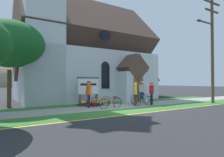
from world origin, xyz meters
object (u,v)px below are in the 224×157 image
at_px(bicycle_blue, 143,101).
at_px(yard_deciduous_tree, 10,44).
at_px(church_sign, 88,87).
at_px(cyclist_in_orange_jersey, 151,91).
at_px(bicycle_orange, 111,103).
at_px(bicycle_white, 140,99).
at_px(cyclist_in_red_jersey, 142,90).
at_px(bicycle_silver, 101,101).
at_px(cyclist_in_white_jersey, 89,92).
at_px(roadside_conifer, 142,62).
at_px(cyclist_in_blue_jersey, 136,92).
at_px(utility_pole, 212,43).

bearing_deg(bicycle_blue, yard_deciduous_tree, 154.24).
distance_m(church_sign, cyclist_in_orange_jersey, 4.72).
xyz_separation_m(bicycle_orange, cyclist_in_orange_jersey, (3.52, -0.08, 0.64)).
height_order(bicycle_white, cyclist_in_orange_jersey, cyclist_in_orange_jersey).
bearing_deg(cyclist_in_orange_jersey, cyclist_in_red_jersey, 73.83).
distance_m(bicycle_silver, yard_deciduous_tree, 7.21).
relative_size(cyclist_in_white_jersey, roadside_conifer, 0.27).
distance_m(cyclist_in_red_jersey, cyclist_in_white_jersey, 5.13).
height_order(bicycle_silver, yard_deciduous_tree, yard_deciduous_tree).
bearing_deg(yard_deciduous_tree, cyclist_in_white_jersey, -33.98).
relative_size(church_sign, cyclist_in_white_jersey, 1.18).
bearing_deg(yard_deciduous_tree, cyclist_in_blue_jersey, -26.37).
height_order(bicycle_white, yard_deciduous_tree, yard_deciduous_tree).
bearing_deg(yard_deciduous_tree, roadside_conifer, 13.28).
height_order(bicycle_orange, utility_pole, utility_pole).
bearing_deg(cyclist_in_red_jersey, bicycle_silver, -173.99).
relative_size(bicycle_white, cyclist_in_orange_jersey, 1.06).
distance_m(cyclist_in_white_jersey, utility_pole, 10.82).
bearing_deg(cyclist_in_red_jersey, bicycle_blue, -130.28).
xyz_separation_m(bicycle_orange, utility_pole, (8.62, -1.75, 4.54)).
height_order(bicycle_orange, roadside_conifer, roadside_conifer).
height_order(church_sign, bicycle_white, church_sign).
relative_size(bicycle_silver, cyclist_in_white_jersey, 0.97).
bearing_deg(cyclist_in_blue_jersey, church_sign, 136.54).
bearing_deg(bicycle_orange, church_sign, 99.15).
relative_size(bicycle_orange, cyclist_in_blue_jersey, 1.04).
xyz_separation_m(bicycle_white, cyclist_in_white_jersey, (-4.48, -0.05, 0.66)).
bearing_deg(yard_deciduous_tree, bicycle_silver, -28.11).
height_order(bicycle_silver, bicycle_orange, bicycle_silver).
distance_m(church_sign, bicycle_orange, 2.74).
bearing_deg(bicycle_white, cyclist_in_red_jersey, 38.91).
bearing_deg(yard_deciduous_tree, cyclist_in_red_jersey, -14.32).
xyz_separation_m(bicycle_white, bicycle_silver, (-3.54, 0.06, -0.01)).
xyz_separation_m(cyclist_in_red_jersey, roadside_conifer, (5.20, 5.91, 3.10)).
height_order(church_sign, bicycle_silver, church_sign).
height_order(cyclist_in_red_jersey, cyclist_in_orange_jersey, cyclist_in_red_jersey).
bearing_deg(bicycle_white, yard_deciduous_tree, 161.79).
bearing_deg(bicycle_blue, church_sign, 140.13).
xyz_separation_m(bicycle_orange, yard_deciduous_tree, (-5.55, 3.91, 3.88)).
xyz_separation_m(bicycle_silver, cyclist_in_white_jersey, (-0.95, -0.11, 0.67)).
bearing_deg(bicycle_blue, bicycle_orange, 178.88).
distance_m(cyclist_in_red_jersey, cyclist_in_orange_jersey, 1.63).
bearing_deg(cyclist_in_red_jersey, bicycle_white, -141.09).
height_order(bicycle_orange, cyclist_in_orange_jersey, cyclist_in_orange_jersey).
bearing_deg(utility_pole, yard_deciduous_tree, 158.21).
bearing_deg(bicycle_silver, roadside_conifer, 34.13).
bearing_deg(bicycle_white, bicycle_blue, -123.39).
xyz_separation_m(bicycle_white, bicycle_blue, (-0.68, -1.04, -0.02)).
relative_size(bicycle_white, cyclist_in_white_jersey, 1.02).
relative_size(church_sign, roadside_conifer, 0.32).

